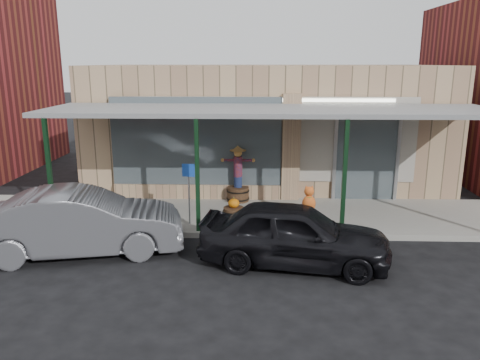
{
  "coord_description": "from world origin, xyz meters",
  "views": [
    {
      "loc": [
        -0.34,
        -8.99,
        4.3
      ],
      "look_at": [
        -0.76,
        2.6,
        1.37
      ],
      "focal_mm": 35.0,
      "sensor_mm": 36.0,
      "label": 1
    }
  ],
  "objects_px": {
    "parked_sedan": "(294,234)",
    "car_grey": "(81,222)",
    "barrel_scarecrow": "(238,183)",
    "handicap_sign": "(189,186)",
    "barrel_pumpkin": "(234,213)"
  },
  "relations": [
    {
      "from": "parked_sedan",
      "to": "car_grey",
      "type": "distance_m",
      "value": 4.85
    },
    {
      "from": "barrel_pumpkin",
      "to": "handicap_sign",
      "type": "bearing_deg",
      "value": -168.16
    },
    {
      "from": "parked_sedan",
      "to": "car_grey",
      "type": "bearing_deg",
      "value": 93.51
    },
    {
      "from": "barrel_scarecrow",
      "to": "barrel_pumpkin",
      "type": "height_order",
      "value": "barrel_scarecrow"
    },
    {
      "from": "barrel_scarecrow",
      "to": "handicap_sign",
      "type": "height_order",
      "value": "barrel_scarecrow"
    },
    {
      "from": "parked_sedan",
      "to": "car_grey",
      "type": "relative_size",
      "value": 0.94
    },
    {
      "from": "handicap_sign",
      "to": "parked_sedan",
      "type": "height_order",
      "value": "handicap_sign"
    },
    {
      "from": "car_grey",
      "to": "parked_sedan",
      "type": "bearing_deg",
      "value": -107.21
    },
    {
      "from": "barrel_scarecrow",
      "to": "handicap_sign",
      "type": "bearing_deg",
      "value": -131.75
    },
    {
      "from": "barrel_pumpkin",
      "to": "parked_sedan",
      "type": "distance_m",
      "value": 2.8
    },
    {
      "from": "barrel_pumpkin",
      "to": "barrel_scarecrow",
      "type": "bearing_deg",
      "value": 88.88
    },
    {
      "from": "car_grey",
      "to": "handicap_sign",
      "type": "bearing_deg",
      "value": -64.7
    },
    {
      "from": "barrel_scarecrow",
      "to": "car_grey",
      "type": "xyz_separation_m",
      "value": [
        -3.43,
        -3.83,
        0.02
      ]
    },
    {
      "from": "handicap_sign",
      "to": "car_grey",
      "type": "xyz_separation_m",
      "value": [
        -2.24,
        -1.71,
        -0.44
      ]
    },
    {
      "from": "barrel_scarecrow",
      "to": "car_grey",
      "type": "distance_m",
      "value": 5.14
    }
  ]
}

